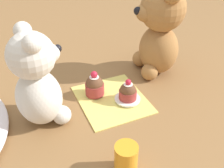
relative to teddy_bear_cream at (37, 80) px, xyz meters
name	(u,v)px	position (x,y,z in m)	size (l,w,h in m)	color
ground_plane	(112,100)	(0.00, -0.20, -0.12)	(4.00, 4.00, 0.00)	olive
knitted_placemat	(112,99)	(0.00, -0.20, -0.12)	(0.21, 0.19, 0.01)	#E0D166
teddy_bear_cream	(37,80)	(0.00, 0.00, 0.00)	(0.14, 0.14, 0.25)	silver
teddy_bear_tan	(159,30)	(0.09, -0.40, 0.03)	(0.16, 0.16, 0.29)	#A3703D
cupcake_near_cream_bear	(95,86)	(0.04, -0.16, -0.09)	(0.06, 0.06, 0.08)	#993333
saucer_plate	(128,99)	(-0.03, -0.23, -0.11)	(0.07, 0.07, 0.01)	white
cupcake_near_tan_bear	(128,92)	(-0.03, -0.23, -0.09)	(0.05, 0.05, 0.06)	#993333
juice_glass	(126,159)	(-0.24, -0.12, -0.08)	(0.05, 0.05, 0.07)	orange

